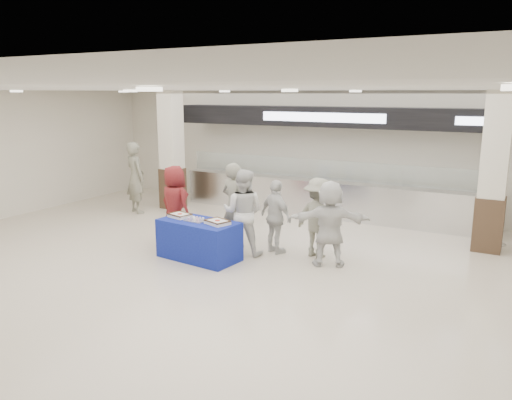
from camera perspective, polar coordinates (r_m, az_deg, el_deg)
The scene contains 15 objects.
ground at distance 8.62m, azimuth -5.62°, elevation -9.27°, with size 14.00×14.00×0.00m, color beige.
serving_line at distance 12.98m, azimuth 7.87°, elevation 3.26°, with size 8.70×0.85×2.80m.
column_left at distance 13.88m, azimuth -9.61°, elevation 5.33°, with size 0.55×0.55×3.20m.
column_right at distance 10.92m, azimuth 25.50°, elevation 2.49°, with size 0.55×0.55×3.20m.
display_table at distance 9.66m, azimuth -6.53°, elevation -4.54°, with size 1.55×0.78×0.75m, color navy.
sheet_cake_left at distance 9.88m, azimuth -8.70°, elevation -1.71°, with size 0.46×0.40×0.09m.
sheet_cake_right at distance 9.29m, azimuth -4.43°, elevation -2.49°, with size 0.50×0.44×0.09m.
cupcake_tray at distance 9.57m, azimuth -6.90°, elevation -2.20°, with size 0.40×0.31×0.06m.
civilian_maroon at distance 10.70m, azimuth -9.25°, elevation -0.49°, with size 0.81×0.53×1.65m, color maroon.
soldier_a at distance 10.30m, azimuth -2.50°, elevation -0.56°, with size 0.64×0.42×1.75m, color slate.
chef_tall at distance 9.76m, azimuth -1.48°, elevation -1.41°, with size 0.83×0.64×1.70m, color silver.
chef_short at distance 9.87m, azimuth 2.30°, elevation -1.93°, with size 0.87×0.36×1.48m, color silver.
soldier_b at distance 9.70m, azimuth 7.11°, elevation -2.04°, with size 1.00×0.58×1.55m, color slate.
civilian_white at distance 9.21m, azimuth 8.42°, elevation -2.66°, with size 1.49×0.48×1.61m, color white.
soldier_bg at distance 13.57m, azimuth -13.60°, elevation 2.50°, with size 0.69×0.45×1.89m, color slate.
Camera 1 is at (4.58, -6.59, 3.14)m, focal length 35.00 mm.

